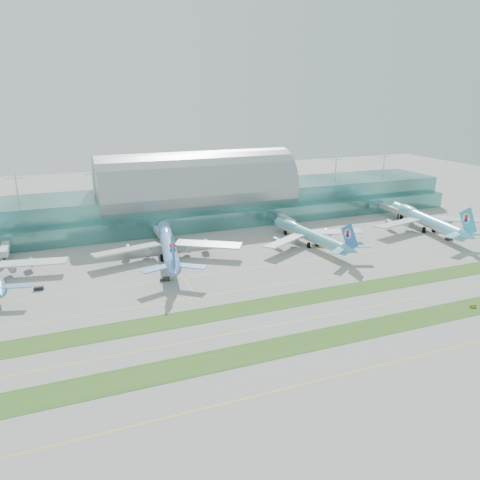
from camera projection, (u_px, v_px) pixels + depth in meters
name	position (u px, v px, depth m)	size (l,w,h in m)	color
ground	(292.00, 303.00, 179.25)	(700.00, 700.00, 0.00)	gray
terminal	(197.00, 198.00, 289.32)	(340.00, 69.10, 36.00)	#3D7A75
grass_strip_near	(331.00, 336.00, 154.37)	(420.00, 12.00, 0.08)	#2D591E
grass_strip_far	(290.00, 301.00, 181.01)	(420.00, 12.00, 0.08)	#2D591E
taxiline_a	(368.00, 368.00, 136.62)	(420.00, 0.35, 0.01)	yellow
taxiline_b	(310.00, 318.00, 166.81)	(420.00, 0.35, 0.01)	yellow
taxiline_c	(272.00, 285.00, 195.23)	(420.00, 0.35, 0.01)	yellow
taxiline_d	(252.00, 268.00, 214.77)	(420.00, 0.35, 0.01)	yellow
airliner_b	(168.00, 244.00, 226.40)	(70.87, 81.20, 22.40)	#689EE5
airliner_c	(309.00, 234.00, 245.51)	(61.28, 70.07, 19.30)	#5AB7C7
airliner_d	(425.00, 219.00, 271.42)	(69.89, 80.07, 22.09)	#6BCEED
gse_b	(39.00, 288.00, 190.62)	(3.82, 1.68, 1.41)	black
gse_c	(165.00, 279.00, 199.94)	(4.05, 2.16, 1.46)	black
gse_d	(175.00, 265.00, 217.03)	(3.09, 1.45, 1.21)	black
gse_e	(323.00, 246.00, 243.29)	(2.75, 1.78, 1.43)	yellow
gse_f	(335.00, 242.00, 249.07)	(3.53, 1.91, 1.58)	black
gse_g	(449.00, 239.00, 254.80)	(4.03, 2.06, 1.54)	black
gse_h	(466.00, 236.00, 260.35)	(3.43, 2.04, 1.46)	black
taxiway_sign_east	(473.00, 307.00, 174.77)	(2.33, 0.72, 0.99)	black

